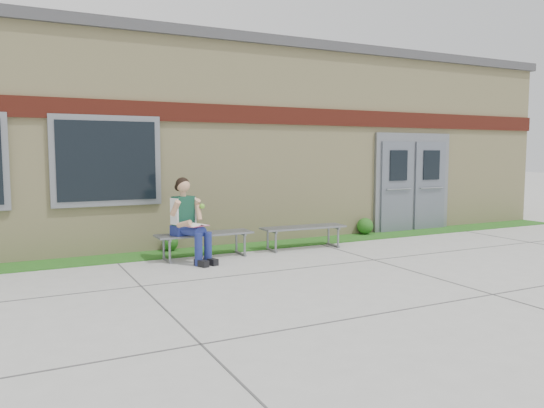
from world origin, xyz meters
TOP-DOWN VIEW (x-y plane):
  - ground at (0.00, 0.00)m, footprint 80.00×80.00m
  - grass_strip at (0.00, 2.60)m, footprint 16.00×0.80m
  - school_building at (-0.00, 5.99)m, footprint 16.20×6.22m
  - bench_left at (-1.54, 2.00)m, footprint 1.70×0.48m
  - bench_right at (0.46, 2.00)m, footprint 1.69×0.54m
  - girl at (-1.89, 1.79)m, footprint 0.65×0.93m
  - shrub_mid at (-1.92, 2.85)m, footprint 0.30×0.30m
  - shrub_east at (2.56, 2.85)m, footprint 0.36×0.36m

SIDE VIEW (x-z plane):
  - ground at x=0.00m, z-range 0.00..0.00m
  - grass_strip at x=0.00m, z-range 0.00..0.02m
  - shrub_mid at x=-1.92m, z-range 0.02..0.32m
  - shrub_east at x=2.56m, z-range 0.02..0.38m
  - bench_right at x=0.46m, z-range 0.12..0.55m
  - bench_left at x=-1.54m, z-range 0.12..0.56m
  - girl at x=-1.89m, z-range 0.01..1.44m
  - school_building at x=0.00m, z-range 0.00..4.20m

